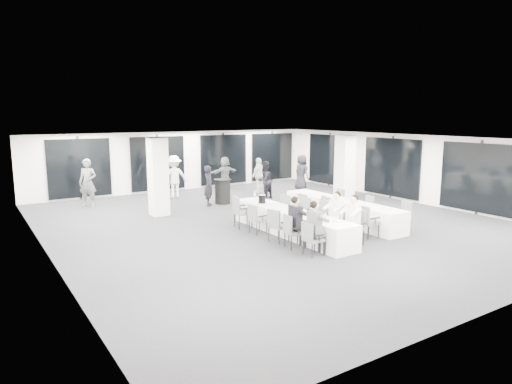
{
  "coord_description": "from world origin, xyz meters",
  "views": [
    {
      "loc": [
        -8.63,
        -12.32,
        3.62
      ],
      "look_at": [
        -0.81,
        -0.2,
        1.15
      ],
      "focal_mm": 32.0,
      "sensor_mm": 36.0,
      "label": 1
    }
  ],
  "objects_px": {
    "chair_side_left_near": "(367,220)",
    "chair_side_right_mid": "(367,207)",
    "chair_main_right_mid": "(321,215)",
    "chair_main_right_second": "(338,223)",
    "chair_main_right_far": "(283,206)",
    "standing_guest_h": "(347,172)",
    "standing_guest_f": "(225,171)",
    "chair_side_left_mid": "(330,209)",
    "ice_bucket_near": "(313,213)",
    "standing_guest_e": "(301,170)",
    "chair_main_left_mid": "(277,223)",
    "chair_main_left_near": "(311,237)",
    "standing_guest_g": "(88,180)",
    "banquet_table_main": "(291,223)",
    "cocktail_table": "(223,191)",
    "chair_main_left_second": "(292,229)",
    "chair_main_right_near": "(355,225)",
    "ice_bucket_far": "(262,199)",
    "chair_side_right_far": "(338,200)",
    "standing_guest_b": "(265,178)",
    "chair_side_right_near": "(403,214)",
    "standing_guest_d": "(259,173)",
    "standing_guest_c": "(174,174)",
    "chair_side_left_far": "(305,205)",
    "standing_guest_a": "(209,183)",
    "chair_main_left_fourth": "(256,217)",
    "banquet_table_side": "(341,211)"
  },
  "relations": [
    {
      "from": "chair_main_right_second",
      "to": "chair_side_left_far",
      "type": "height_order",
      "value": "chair_side_left_far"
    },
    {
      "from": "chair_main_left_mid",
      "to": "standing_guest_d",
      "type": "distance_m",
      "value": 8.55
    },
    {
      "from": "standing_guest_e",
      "to": "standing_guest_g",
      "type": "distance_m",
      "value": 9.64
    },
    {
      "from": "chair_main_left_second",
      "to": "chair_side_right_near",
      "type": "distance_m",
      "value": 4.15
    },
    {
      "from": "chair_side_left_near",
      "to": "chair_side_right_mid",
      "type": "distance_m",
      "value": 2.3
    },
    {
      "from": "chair_main_right_near",
      "to": "chair_side_right_far",
      "type": "bearing_deg",
      "value": -51.32
    },
    {
      "from": "chair_main_right_mid",
      "to": "chair_main_right_second",
      "type": "bearing_deg",
      "value": 177.84
    },
    {
      "from": "chair_main_left_near",
      "to": "chair_main_right_second",
      "type": "relative_size",
      "value": 1.03
    },
    {
      "from": "banquet_table_main",
      "to": "chair_side_right_mid",
      "type": "bearing_deg",
      "value": 1.34
    },
    {
      "from": "chair_main_left_mid",
      "to": "standing_guest_h",
      "type": "xyz_separation_m",
      "value": [
        6.92,
        4.4,
        0.52
      ]
    },
    {
      "from": "chair_side_left_near",
      "to": "chair_side_right_mid",
      "type": "relative_size",
      "value": 1.14
    },
    {
      "from": "chair_main_right_second",
      "to": "chair_main_right_mid",
      "type": "distance_m",
      "value": 0.76
    },
    {
      "from": "standing_guest_e",
      "to": "chair_side_right_far",
      "type": "bearing_deg",
      "value": 153.34
    },
    {
      "from": "chair_side_right_mid",
      "to": "standing_guest_c",
      "type": "height_order",
      "value": "standing_guest_c"
    },
    {
      "from": "standing_guest_f",
      "to": "ice_bucket_near",
      "type": "relative_size",
      "value": 7.6
    },
    {
      "from": "cocktail_table",
      "to": "standing_guest_c",
      "type": "distance_m",
      "value": 2.7
    },
    {
      "from": "chair_main_left_mid",
      "to": "chair_main_left_fourth",
      "type": "xyz_separation_m",
      "value": [
        0.0,
        1.1,
        -0.04
      ]
    },
    {
      "from": "chair_main_right_mid",
      "to": "standing_guest_e",
      "type": "relative_size",
      "value": 0.53
    },
    {
      "from": "chair_main_left_fourth",
      "to": "banquet_table_side",
      "type": "bearing_deg",
      "value": 82.23
    },
    {
      "from": "standing_guest_e",
      "to": "standing_guest_h",
      "type": "xyz_separation_m",
      "value": [
        0.69,
        -2.34,
        0.09
      ]
    },
    {
      "from": "chair_side_left_mid",
      "to": "ice_bucket_near",
      "type": "xyz_separation_m",
      "value": [
        -1.63,
        -1.12,
        0.29
      ]
    },
    {
      "from": "banquet_table_main",
      "to": "chair_side_left_near",
      "type": "bearing_deg",
      "value": -42.58
    },
    {
      "from": "chair_main_right_far",
      "to": "chair_main_left_mid",
      "type": "bearing_deg",
      "value": 128.91
    },
    {
      "from": "chair_side_right_near",
      "to": "chair_main_right_second",
      "type": "bearing_deg",
      "value": 91.99
    },
    {
      "from": "standing_guest_e",
      "to": "chair_side_left_mid",
      "type": "bearing_deg",
      "value": 145.76
    },
    {
      "from": "chair_main_right_far",
      "to": "standing_guest_g",
      "type": "relative_size",
      "value": 0.42
    },
    {
      "from": "standing_guest_g",
      "to": "chair_main_left_near",
      "type": "bearing_deg",
      "value": -35.03
    },
    {
      "from": "chair_main_right_far",
      "to": "standing_guest_h",
      "type": "xyz_separation_m",
      "value": [
        5.26,
        2.41,
        0.55
      ]
    },
    {
      "from": "standing_guest_f",
      "to": "ice_bucket_far",
      "type": "xyz_separation_m",
      "value": [
        -2.47,
        -6.96,
        -0.02
      ]
    },
    {
      "from": "chair_side_left_mid",
      "to": "chair_side_right_mid",
      "type": "xyz_separation_m",
      "value": [
        1.66,
        -0.03,
        -0.09
      ]
    },
    {
      "from": "standing_guest_b",
      "to": "ice_bucket_far",
      "type": "bearing_deg",
      "value": 36.94
    },
    {
      "from": "cocktail_table",
      "to": "chair_main_right_near",
      "type": "xyz_separation_m",
      "value": [
        0.2,
        -7.29,
        0.06
      ]
    },
    {
      "from": "chair_main_left_second",
      "to": "chair_side_right_mid",
      "type": "height_order",
      "value": "chair_main_left_second"
    },
    {
      "from": "chair_main_left_near",
      "to": "standing_guest_f",
      "type": "xyz_separation_m",
      "value": [
        3.21,
        10.36,
        0.4
      ]
    },
    {
      "from": "chair_main_right_mid",
      "to": "standing_guest_h",
      "type": "bearing_deg",
      "value": -51.22
    },
    {
      "from": "standing_guest_h",
      "to": "chair_side_left_near",
      "type": "bearing_deg",
      "value": 135.61
    },
    {
      "from": "chair_main_left_near",
      "to": "chair_main_left_mid",
      "type": "distance_m",
      "value": 1.51
    },
    {
      "from": "chair_main_right_mid",
      "to": "chair_side_right_far",
      "type": "xyz_separation_m",
      "value": [
        2.47,
        1.95,
        -0.08
      ]
    },
    {
      "from": "chair_main_left_second",
      "to": "standing_guest_b",
      "type": "xyz_separation_m",
      "value": [
        3.45,
        6.47,
        0.4
      ]
    },
    {
      "from": "cocktail_table",
      "to": "chair_main_left_second",
      "type": "xyz_separation_m",
      "value": [
        -1.46,
        -6.59,
        0.02
      ]
    },
    {
      "from": "chair_main_right_second",
      "to": "standing_guest_f",
      "type": "height_order",
      "value": "standing_guest_f"
    },
    {
      "from": "chair_main_left_mid",
      "to": "standing_guest_f",
      "type": "relative_size",
      "value": 0.53
    },
    {
      "from": "banquet_table_main",
      "to": "chair_main_right_mid",
      "type": "distance_m",
      "value": 0.96
    },
    {
      "from": "chair_main_right_second",
      "to": "standing_guest_b",
      "type": "height_order",
      "value": "standing_guest_b"
    },
    {
      "from": "chair_main_right_far",
      "to": "standing_guest_f",
      "type": "distance_m",
      "value": 7.04
    },
    {
      "from": "chair_side_left_near",
      "to": "ice_bucket_far",
      "type": "distance_m",
      "value": 3.45
    },
    {
      "from": "chair_main_right_near",
      "to": "standing_guest_d",
      "type": "bearing_deg",
      "value": -31.28
    },
    {
      "from": "chair_main_right_near",
      "to": "standing_guest_e",
      "type": "distance_m",
      "value": 9.35
    },
    {
      "from": "cocktail_table",
      "to": "chair_main_left_second",
      "type": "bearing_deg",
      "value": -102.5
    },
    {
      "from": "ice_bucket_far",
      "to": "standing_guest_a",
      "type": "bearing_deg",
      "value": 89.24
    }
  ]
}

